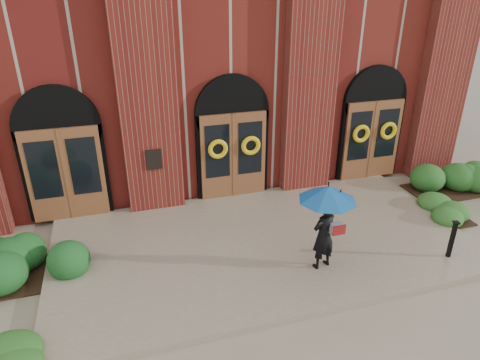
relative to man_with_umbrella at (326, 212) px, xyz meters
name	(u,v)px	position (x,y,z in m)	size (l,w,h in m)	color
ground	(264,249)	(-0.91, 1.20, -1.53)	(90.00, 90.00, 0.00)	gray
landing	(262,243)	(-0.91, 1.35, -1.46)	(10.00, 5.30, 0.15)	gray
church_building	(190,49)	(-0.91, 9.99, 1.97)	(16.20, 12.53, 7.00)	maroon
man_with_umbrella	(326,212)	(0.00, 0.00, 0.00)	(1.50, 1.50, 1.98)	black
metal_post	(452,239)	(2.98, -0.53, -0.90)	(0.15, 0.15, 0.93)	black
hedge_wall_left	(29,261)	(-6.19, 1.70, -1.13)	(3.12, 1.25, 0.80)	#194C1C
hedge_wall_right	(462,177)	(6.09, 2.54, -1.14)	(3.07, 1.23, 0.79)	#24581F
hedge_front_left	(23,351)	(-6.01, -0.80, -1.31)	(1.27, 1.09, 0.45)	#26581E
hedge_front_right	(440,211)	(4.19, 1.20, -1.30)	(1.30, 1.11, 0.46)	#2A5B21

